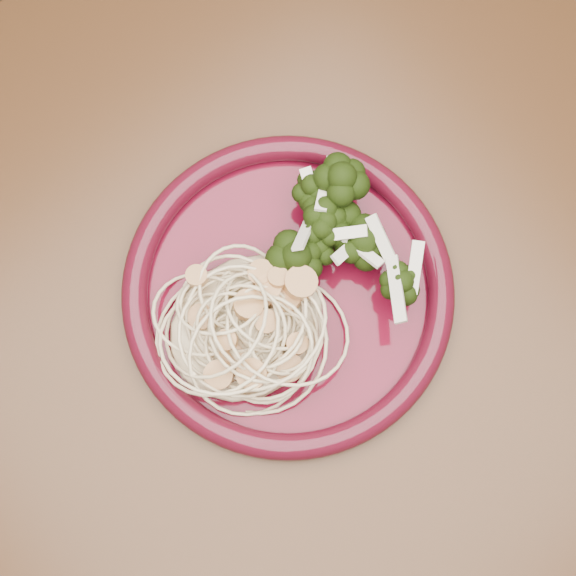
{
  "coord_description": "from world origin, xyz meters",
  "views": [
    {
      "loc": [
        -0.05,
        -0.06,
        1.35
      ],
      "look_at": [
        0.04,
        0.05,
        0.77
      ],
      "focal_mm": 50.0,
      "sensor_mm": 36.0,
      "label": 1
    }
  ],
  "objects": [
    {
      "name": "onion_garnish",
      "position": [
        0.09,
        0.05,
        0.81
      ],
      "size": [
        0.06,
        0.09,
        0.05
      ],
      "primitive_type": null,
      "rotation": [
        0.0,
        0.0,
        0.05
      ],
      "color": "beige",
      "rests_on": "broccoli_pile"
    },
    {
      "name": "dinner_plate",
      "position": [
        0.04,
        0.05,
        0.76
      ],
      "size": [
        0.27,
        0.27,
        0.02
      ],
      "rotation": [
        0.0,
        0.0,
        0.05
      ],
      "color": "#4B0716",
      "rests_on": "dining_table"
    },
    {
      "name": "spaghetti_pile",
      "position": [
        -0.0,
        0.05,
        0.77
      ],
      "size": [
        0.13,
        0.11,
        0.03
      ],
      "primitive_type": "ellipsoid",
      "rotation": [
        0.0,
        0.0,
        0.05
      ],
      "color": "beige",
      "rests_on": "dinner_plate"
    },
    {
      "name": "scallop_cluster",
      "position": [
        -0.0,
        0.05,
        0.8
      ],
      "size": [
        0.12,
        0.12,
        0.04
      ],
      "primitive_type": null,
      "rotation": [
        0.0,
        0.0,
        0.05
      ],
      "color": "tan",
      "rests_on": "spaghetti_pile"
    },
    {
      "name": "broccoli_pile",
      "position": [
        0.09,
        0.05,
        0.78
      ],
      "size": [
        0.09,
        0.14,
        0.05
      ],
      "primitive_type": "ellipsoid",
      "rotation": [
        0.0,
        0.0,
        0.05
      ],
      "color": "black",
      "rests_on": "dinner_plate"
    },
    {
      "name": "dining_table",
      "position": [
        0.0,
        0.0,
        0.65
      ],
      "size": [
        1.2,
        0.8,
        0.75
      ],
      "color": "#472814",
      "rests_on": "ground"
    }
  ]
}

